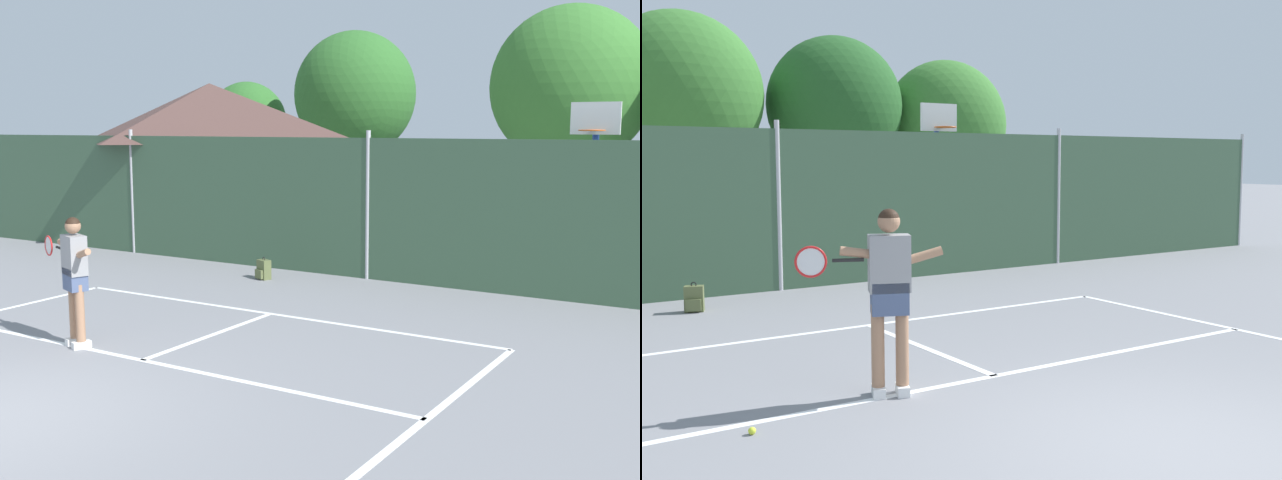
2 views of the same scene
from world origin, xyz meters
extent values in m
cube|color=white|center=(0.00, 5.50, 0.00)|extent=(8.20, 0.10, 0.01)
cube|color=white|center=(0.00, 2.48, 0.00)|extent=(8.20, 0.10, 0.01)
cube|color=white|center=(0.00, 3.96, 0.00)|extent=(0.10, 2.97, 0.01)
cube|color=#38563D|center=(0.00, 9.00, 1.44)|extent=(26.00, 0.05, 2.87)
cylinder|color=#B2B2B7|center=(-6.50, 9.00, 1.51)|extent=(0.09, 0.09, 3.02)
cylinder|color=#B2B2B7|center=(0.00, 9.00, 1.51)|extent=(0.09, 0.09, 3.02)
cylinder|color=#284CB2|center=(4.11, 10.32, 1.52)|extent=(0.12, 0.12, 3.05)
cube|color=white|center=(4.11, 10.22, 3.25)|extent=(0.90, 0.06, 0.60)
torus|color=#D85919|center=(4.11, 9.95, 3.03)|extent=(0.48, 0.48, 0.02)
cube|color=silver|center=(-6.86, 12.50, 1.33)|extent=(6.52, 5.49, 2.66)
pyramid|color=#513833|center=(-6.86, 12.50, 3.47)|extent=(7.04, 5.93, 1.64)
cylinder|color=brown|center=(-11.54, 20.63, 0.89)|extent=(0.36, 0.36, 1.78)
ellipsoid|color=#2D6628|center=(-11.54, 20.63, 3.20)|extent=(3.33, 3.00, 3.33)
cylinder|color=brown|center=(-6.62, 20.63, 1.15)|extent=(0.36, 0.36, 2.31)
ellipsoid|color=#2D6628|center=(-6.62, 20.63, 4.26)|extent=(4.59, 4.13, 4.59)
cylinder|color=brown|center=(1.17, 20.63, 1.10)|extent=(0.36, 0.36, 2.20)
ellipsoid|color=#38752D|center=(1.17, 20.63, 4.36)|extent=(5.08, 4.58, 5.08)
cube|color=silver|center=(-1.14, 2.46, 0.05)|extent=(0.21, 0.29, 0.10)
cube|color=silver|center=(-1.37, 2.55, 0.05)|extent=(0.21, 0.29, 0.10)
cylinder|color=#A37556|center=(-1.14, 2.46, 0.51)|extent=(0.13, 0.13, 0.82)
cylinder|color=#A37556|center=(-1.37, 2.55, 0.51)|extent=(0.13, 0.13, 0.82)
cube|color=#47567A|center=(-1.26, 2.50, 0.98)|extent=(0.42, 0.35, 0.32)
cube|color=gray|center=(-1.26, 2.50, 1.32)|extent=(0.46, 0.37, 0.56)
sphere|color=#A37556|center=(-1.26, 2.50, 1.73)|extent=(0.22, 0.22, 0.22)
sphere|color=black|center=(-1.26, 2.50, 1.75)|extent=(0.21, 0.21, 0.21)
cylinder|color=#A37556|center=(-1.45, 2.55, 1.42)|extent=(0.55, 0.29, 0.17)
cylinder|color=#A37556|center=(-0.99, 2.40, 1.37)|extent=(0.50, 0.27, 0.22)
cylinder|color=black|center=(-1.65, 2.60, 1.37)|extent=(0.29, 0.14, 0.04)
torus|color=red|center=(-1.99, 2.68, 1.37)|extent=(0.29, 0.13, 0.30)
cylinder|color=silver|center=(-1.99, 2.68, 1.37)|extent=(0.24, 0.10, 0.26)
cube|color=#566038|center=(-1.79, 7.87, 0.20)|extent=(0.33, 0.27, 0.40)
cube|color=#566038|center=(-1.83, 7.75, 0.12)|extent=(0.23, 0.14, 0.18)
torus|color=black|center=(-1.79, 7.87, 0.42)|extent=(0.09, 0.05, 0.09)
camera|label=1|loc=(7.19, -4.88, 3.11)|focal=43.44mm
camera|label=2|loc=(-4.70, -3.96, 2.32)|focal=42.49mm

